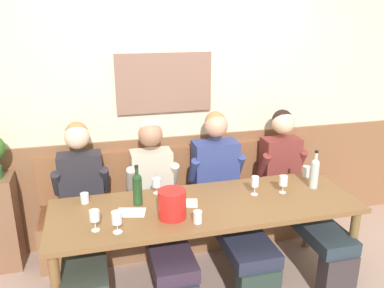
% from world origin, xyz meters
% --- Properties ---
extents(room_wall_back, '(6.80, 0.12, 2.80)m').
position_xyz_m(room_wall_back, '(-0.00, 1.09, 1.40)').
color(room_wall_back, beige).
rests_on(room_wall_back, ground).
extents(wood_wainscot_panel, '(6.80, 0.03, 1.04)m').
position_xyz_m(wood_wainscot_panel, '(0.00, 1.04, 0.52)').
color(wood_wainscot_panel, brown).
rests_on(wood_wainscot_panel, ground).
extents(wall_bench, '(2.68, 0.42, 0.94)m').
position_xyz_m(wall_bench, '(0.00, 0.83, 0.28)').
color(wall_bench, brown).
rests_on(wall_bench, ground).
extents(dining_table, '(2.38, 0.78, 0.76)m').
position_xyz_m(dining_table, '(0.00, 0.13, 0.68)').
color(dining_table, brown).
rests_on(dining_table, ground).
extents(person_center_right_seat, '(0.48, 1.25, 1.30)m').
position_xyz_m(person_center_right_seat, '(-0.94, 0.47, 0.64)').
color(person_center_right_seat, '#323337').
rests_on(person_center_right_seat, ground).
extents(person_center_left_seat, '(0.47, 1.25, 1.28)m').
position_xyz_m(person_center_left_seat, '(-0.32, 0.48, 0.64)').
color(person_center_left_seat, '#23273E').
rests_on(person_center_left_seat, ground).
extents(person_right_seat, '(0.52, 1.25, 1.31)m').
position_xyz_m(person_right_seat, '(0.29, 0.49, 0.64)').
color(person_right_seat, '#26342F').
rests_on(person_right_seat, ground).
extents(person_left_seat, '(0.47, 1.25, 1.29)m').
position_xyz_m(person_left_seat, '(0.96, 0.48, 0.64)').
color(person_left_seat, '#352E31').
rests_on(person_left_seat, ground).
extents(ice_bucket, '(0.20, 0.20, 0.21)m').
position_xyz_m(ice_bucket, '(-0.30, 0.00, 0.86)').
color(ice_bucket, red).
rests_on(ice_bucket, dining_table).
extents(wine_bottle_amber_mid, '(0.07, 0.07, 0.33)m').
position_xyz_m(wine_bottle_amber_mid, '(0.97, 0.20, 0.90)').
color(wine_bottle_amber_mid, '#B4C6C2').
rests_on(wine_bottle_amber_mid, dining_table).
extents(wine_bottle_clear_water, '(0.07, 0.07, 0.32)m').
position_xyz_m(wine_bottle_clear_water, '(-0.51, 0.27, 0.89)').
color(wine_bottle_clear_water, '#1D411F').
rests_on(wine_bottle_clear_water, dining_table).
extents(wine_glass_by_bottle, '(0.07, 0.07, 0.15)m').
position_xyz_m(wine_glass_by_bottle, '(0.67, 0.18, 0.85)').
color(wine_glass_by_bottle, silver).
rests_on(wine_glass_by_bottle, dining_table).
extents(wine_glass_near_bucket, '(0.07, 0.07, 0.13)m').
position_xyz_m(wine_glass_near_bucket, '(-0.34, 0.43, 0.84)').
color(wine_glass_near_bucket, silver).
rests_on(wine_glass_near_bucket, dining_table).
extents(wine_glass_mid_left, '(0.07, 0.07, 0.15)m').
position_xyz_m(wine_glass_mid_left, '(-0.84, -0.05, 0.86)').
color(wine_glass_mid_left, silver).
rests_on(wine_glass_mid_left, dining_table).
extents(wine_glass_center_front, '(0.06, 0.06, 0.16)m').
position_xyz_m(wine_glass_center_front, '(0.43, 0.20, 0.87)').
color(wine_glass_center_front, silver).
rests_on(wine_glass_center_front, dining_table).
extents(wine_glass_right_end, '(0.07, 0.07, 0.15)m').
position_xyz_m(wine_glass_right_end, '(-0.70, -0.11, 0.86)').
color(wine_glass_right_end, silver).
rests_on(wine_glass_right_end, dining_table).
extents(water_tumbler_right, '(0.06, 0.06, 0.09)m').
position_xyz_m(water_tumbler_right, '(-0.14, -0.12, 0.80)').
color(water_tumbler_right, silver).
rests_on(water_tumbler_right, dining_table).
extents(water_tumbler_center, '(0.07, 0.07, 0.08)m').
position_xyz_m(water_tumbler_center, '(-0.91, 0.40, 0.80)').
color(water_tumbler_center, silver).
rests_on(water_tumbler_center, dining_table).
extents(water_tumbler_left, '(0.06, 0.06, 0.10)m').
position_xyz_m(water_tumbler_left, '(1.03, 0.43, 0.80)').
color(water_tumbler_left, silver).
rests_on(water_tumbler_left, dining_table).
extents(tasting_sheet_left_guest, '(0.24, 0.20, 0.00)m').
position_xyz_m(tasting_sheet_left_guest, '(-0.16, 0.19, 0.76)').
color(tasting_sheet_left_guest, white).
rests_on(tasting_sheet_left_guest, dining_table).
extents(tasting_sheet_right_guest, '(0.24, 0.20, 0.00)m').
position_xyz_m(tasting_sheet_right_guest, '(-0.58, 0.15, 0.76)').
color(tasting_sheet_right_guest, white).
rests_on(tasting_sheet_right_guest, dining_table).
extents(corner_pedestal, '(0.28, 0.28, 0.85)m').
position_xyz_m(corner_pedestal, '(-1.64, 0.86, 0.43)').
color(corner_pedestal, brown).
rests_on(corner_pedestal, ground).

